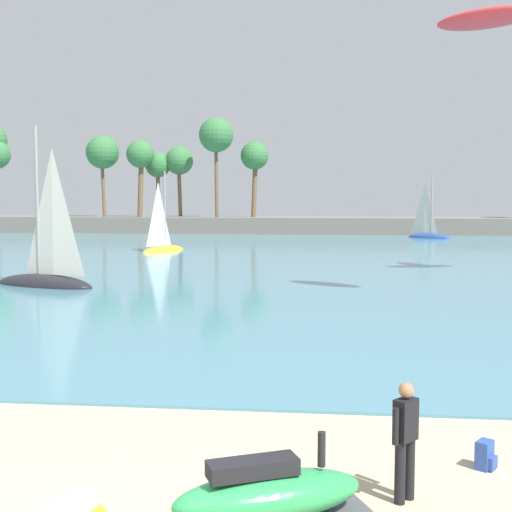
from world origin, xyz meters
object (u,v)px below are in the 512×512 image
watercraft_on_trailer (267,499)px  kite_aloft_high_over_bay (486,19)px  sailboat_far_left (46,271)px  sailboat_near_shore (428,232)px  person_rigging_by_gear (405,438)px  sailboat_toward_headland (163,244)px  backpack_by_trailer (485,456)px

watercraft_on_trailer → kite_aloft_high_over_bay: size_ratio=0.72×
watercraft_on_trailer → sailboat_far_left: (-12.25, 22.21, 0.24)m
watercraft_on_trailer → sailboat_near_shore: 61.46m
person_rigging_by_gear → sailboat_toward_headland: (-13.47, 40.75, -0.26)m
watercraft_on_trailer → kite_aloft_high_over_bay: bearing=71.6°
backpack_by_trailer → sailboat_far_left: size_ratio=0.06×
sailboat_toward_headland → sailboat_far_left: 19.84m
person_rigging_by_gear → kite_aloft_high_over_bay: 20.95m
backpack_by_trailer → sailboat_toward_headland: 42.16m
watercraft_on_trailer → backpack_by_trailer: (3.13, 2.58, -0.31)m
person_rigging_by_gear → kite_aloft_high_over_bay: (4.60, 17.91, 9.86)m
watercraft_on_trailer → sailboat_near_shore: sailboat_near_shore is taller
person_rigging_by_gear → sailboat_near_shore: bearing=82.1°
watercraft_on_trailer → person_rigging_by_gear: bearing=36.0°
sailboat_near_shore → watercraft_on_trailer: bearing=-99.4°
watercraft_on_trailer → sailboat_far_left: sailboat_far_left is taller
sailboat_toward_headland → kite_aloft_high_over_bay: bearing=-51.7°
person_rigging_by_gear → sailboat_toward_headland: sailboat_toward_headland is taller
backpack_by_trailer → person_rigging_by_gear: bearing=-136.5°
backpack_by_trailer → sailboat_toward_headland: size_ratio=0.07×
watercraft_on_trailer → kite_aloft_high_over_bay: 22.67m
sailboat_near_shore → sailboat_toward_headland: 28.59m
sailboat_near_shore → sailboat_toward_headland: bearing=-139.4°
sailboat_toward_headland → sailboat_far_left: bearing=-91.6°
sailboat_toward_headland → backpack_by_trailer: bearing=-69.4°
sailboat_near_shore → sailboat_toward_headland: size_ratio=1.04×
watercraft_on_trailer → sailboat_near_shore: size_ratio=0.42×
person_rigging_by_gear → kite_aloft_high_over_bay: size_ratio=0.43×
watercraft_on_trailer → sailboat_far_left: size_ratio=0.36×
person_rigging_by_gear → sailboat_toward_headland: size_ratio=0.26×
person_rigging_by_gear → backpack_by_trailer: 1.99m
sailboat_near_shore → sailboat_far_left: (-22.27, -38.43, 0.11)m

